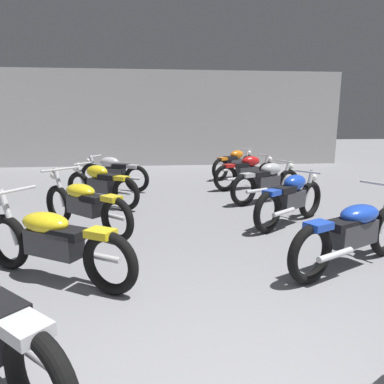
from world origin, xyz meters
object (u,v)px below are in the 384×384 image
at_px(motorcycle_left_row_3, 101,184).
at_px(motorcycle_right_row_3, 267,181).
at_px(motorcycle_left_row_4, 113,173).
at_px(motorcycle_left_row_1, 53,241).
at_px(motorcycle_right_row_4, 247,171).
at_px(motorcycle_right_row_2, 291,198).
at_px(motorcycle_left_row_2, 85,204).
at_px(motorcycle_right_row_1, 354,232).
at_px(motorcycle_right_row_5, 235,163).

xyz_separation_m(motorcycle_left_row_3, motorcycle_right_row_3, (3.50, 0.03, 0.00)).
height_order(motorcycle_left_row_3, motorcycle_left_row_4, same).
relative_size(motorcycle_left_row_1, motorcycle_right_row_3, 1.06).
bearing_deg(motorcycle_right_row_4, motorcycle_left_row_1, -125.02).
height_order(motorcycle_left_row_4, motorcycle_right_row_2, same).
bearing_deg(motorcycle_left_row_2, motorcycle_right_row_2, 1.01).
relative_size(motorcycle_left_row_2, motorcycle_right_row_3, 0.91).
xyz_separation_m(motorcycle_left_row_4, motorcycle_right_row_1, (3.40, -5.08, -0.01)).
bearing_deg(motorcycle_left_row_4, motorcycle_left_row_3, -91.89).
distance_m(motorcycle_right_row_2, motorcycle_right_row_4, 3.16).
height_order(motorcycle_left_row_2, motorcycle_left_row_3, motorcycle_left_row_2).
xyz_separation_m(motorcycle_left_row_4, motorcycle_right_row_2, (3.33, -3.29, 0.00)).
distance_m(motorcycle_right_row_1, motorcycle_right_row_2, 1.80).
height_order(motorcycle_left_row_2, motorcycle_right_row_3, motorcycle_left_row_2).
distance_m(motorcycle_left_row_4, motorcycle_right_row_4, 3.41).
bearing_deg(motorcycle_right_row_5, motorcycle_right_row_4, -91.94).
relative_size(motorcycle_left_row_3, motorcycle_right_row_2, 1.01).
relative_size(motorcycle_right_row_1, motorcycle_right_row_3, 1.10).
distance_m(motorcycle_left_row_1, motorcycle_right_row_3, 4.91).
height_order(motorcycle_left_row_4, motorcycle_right_row_1, motorcycle_right_row_1).
distance_m(motorcycle_left_row_1, motorcycle_left_row_3, 3.42).
relative_size(motorcycle_left_row_4, motorcycle_right_row_3, 1.01).
bearing_deg(motorcycle_right_row_4, motorcycle_left_row_4, 177.83).
distance_m(motorcycle_left_row_3, motorcycle_right_row_2, 3.76).
bearing_deg(motorcycle_right_row_1, motorcycle_right_row_4, 89.88).
bearing_deg(motorcycle_right_row_4, motorcycle_right_row_1, -90.12).
height_order(motorcycle_right_row_1, motorcycle_right_row_3, motorcycle_right_row_1).
bearing_deg(motorcycle_right_row_3, motorcycle_left_row_2, -153.79).
xyz_separation_m(motorcycle_right_row_3, motorcycle_right_row_4, (-0.04, 1.49, 0.00)).
relative_size(motorcycle_left_row_2, motorcycle_left_row_4, 0.91).
height_order(motorcycle_right_row_3, motorcycle_right_row_4, same).
xyz_separation_m(motorcycle_left_row_3, motorcycle_right_row_4, (3.46, 1.52, 0.00)).
distance_m(motorcycle_left_row_2, motorcycle_right_row_1, 3.86).
distance_m(motorcycle_left_row_2, motorcycle_left_row_3, 1.70).
xyz_separation_m(motorcycle_left_row_1, motorcycle_right_row_5, (3.52, 6.67, 0.01)).
xyz_separation_m(motorcycle_left_row_4, motorcycle_right_row_4, (3.41, -0.13, 0.00)).
xyz_separation_m(motorcycle_left_row_1, motorcycle_right_row_1, (3.45, -0.01, 0.00)).
relative_size(motorcycle_right_row_1, motorcycle_right_row_2, 1.21).
height_order(motorcycle_left_row_4, motorcycle_right_row_3, same).
relative_size(motorcycle_right_row_2, motorcycle_right_row_5, 1.01).
xyz_separation_m(motorcycle_left_row_2, motorcycle_right_row_2, (3.38, 0.06, 0.01)).
relative_size(motorcycle_left_row_4, motorcycle_right_row_1, 0.92).
bearing_deg(motorcycle_right_row_1, motorcycle_left_row_2, 153.26).
xyz_separation_m(motorcycle_left_row_4, motorcycle_right_row_3, (3.45, -1.62, 0.00)).
height_order(motorcycle_left_row_4, motorcycle_right_row_4, same).
relative_size(motorcycle_left_row_1, motorcycle_right_row_2, 1.17).
bearing_deg(motorcycle_right_row_1, motorcycle_right_row_5, 89.41).
distance_m(motorcycle_right_row_2, motorcycle_right_row_5, 4.89).
relative_size(motorcycle_right_row_2, motorcycle_right_row_4, 0.87).
xyz_separation_m(motorcycle_right_row_2, motorcycle_right_row_4, (0.08, 3.16, 0.00)).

